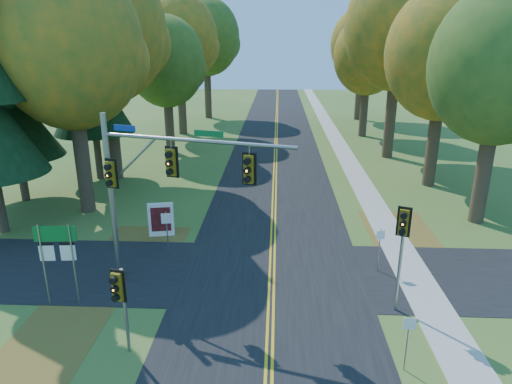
{
  "coord_description": "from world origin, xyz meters",
  "views": [
    {
      "loc": [
        0.16,
        -15.98,
        9.83
      ],
      "look_at": [
        -0.79,
        3.77,
        3.2
      ],
      "focal_mm": 32.0,
      "sensor_mm": 36.0,
      "label": 1
    }
  ],
  "objects_px": {
    "east_signal_pole": "(403,234)",
    "info_kiosk": "(161,220)",
    "traffic_mast": "(152,182)",
    "route_sign_cluster": "(57,249)"
  },
  "relations": [
    {
      "from": "east_signal_pole",
      "to": "info_kiosk",
      "type": "height_order",
      "value": "east_signal_pole"
    },
    {
      "from": "traffic_mast",
      "to": "east_signal_pole",
      "type": "relative_size",
      "value": 1.79
    },
    {
      "from": "route_sign_cluster",
      "to": "east_signal_pole",
      "type": "bearing_deg",
      "value": -4.88
    },
    {
      "from": "traffic_mast",
      "to": "route_sign_cluster",
      "type": "xyz_separation_m",
      "value": [
        -3.38,
        -1.44,
        -2.23
      ]
    },
    {
      "from": "route_sign_cluster",
      "to": "info_kiosk",
      "type": "distance_m",
      "value": 7.17
    },
    {
      "from": "info_kiosk",
      "to": "traffic_mast",
      "type": "bearing_deg",
      "value": -87.68
    },
    {
      "from": "traffic_mast",
      "to": "info_kiosk",
      "type": "bearing_deg",
      "value": 118.23
    },
    {
      "from": "traffic_mast",
      "to": "east_signal_pole",
      "type": "distance_m",
      "value": 9.56
    },
    {
      "from": "traffic_mast",
      "to": "info_kiosk",
      "type": "height_order",
      "value": "traffic_mast"
    },
    {
      "from": "traffic_mast",
      "to": "east_signal_pole",
      "type": "xyz_separation_m",
      "value": [
        9.36,
        -1.41,
        -1.37
      ]
    }
  ]
}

